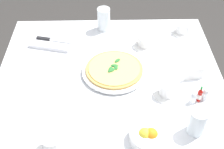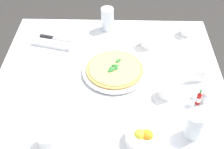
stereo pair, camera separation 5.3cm
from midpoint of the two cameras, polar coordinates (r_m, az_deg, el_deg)
dining_table at (r=1.53m, az=-1.40°, el=-5.22°), size 1.07×1.07×0.74m
pizza_plate at (r=1.48m, az=-0.60°, el=0.64°), size 0.31×0.31×0.02m
pizza at (r=1.47m, az=-0.60°, el=1.05°), size 0.27×0.27×0.02m
coffee_cup_right_edge at (r=1.20m, az=-12.20°, el=-12.40°), size 0.13×0.13×0.07m
coffee_cup_center_back at (r=1.78m, az=12.15°, el=8.29°), size 0.13×0.13×0.06m
coffee_cup_near_right at (r=1.38m, az=9.28°, el=-2.76°), size 0.13×0.13×0.07m
coffee_cup_far_right at (r=1.64m, az=5.17°, el=6.03°), size 0.13×0.13×0.06m
water_glass_near_left at (r=1.25m, az=14.29°, el=-8.75°), size 0.07×0.07×0.11m
water_glass_far_left at (r=1.75m, az=-2.41°, el=9.97°), size 0.07×0.07×0.13m
napkin_folded at (r=1.70m, az=-11.90°, el=5.93°), size 0.24×0.18×0.02m
dinner_knife at (r=1.69m, az=-11.87°, el=6.30°), size 0.19×0.06×0.01m
citrus_bowl at (r=1.21m, az=5.56°, el=-11.32°), size 0.15×0.15×0.06m
hot_sauce_bottle at (r=1.38m, az=14.87°, el=-3.70°), size 0.02×0.02×0.08m
salt_shaker at (r=1.40m, az=15.82°, el=-3.63°), size 0.03×0.03×0.06m
pepper_shaker at (r=1.37m, az=13.76°, el=-4.30°), size 0.03×0.03×0.06m
menu_card at (r=1.47m, az=13.99°, el=-0.03°), size 0.09×0.01×0.06m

